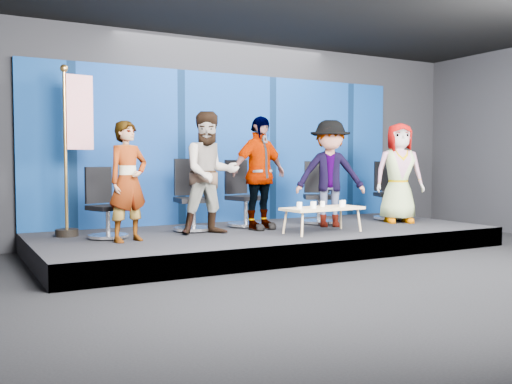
% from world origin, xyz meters
% --- Properties ---
extents(ground, '(10.00, 10.00, 0.00)m').
position_xyz_m(ground, '(0.00, 0.00, 0.00)').
color(ground, black).
rests_on(ground, ground).
extents(room_walls, '(10.02, 8.02, 3.51)m').
position_xyz_m(room_walls, '(0.00, 0.00, 2.43)').
color(room_walls, black).
rests_on(room_walls, ground).
extents(riser, '(7.00, 3.00, 0.30)m').
position_xyz_m(riser, '(0.00, 2.50, 0.15)').
color(riser, black).
rests_on(riser, ground).
extents(backdrop, '(7.00, 0.08, 2.60)m').
position_xyz_m(backdrop, '(0.00, 3.95, 1.60)').
color(backdrop, '#072554').
rests_on(backdrop, riser).
extents(chair_a, '(0.71, 0.71, 0.99)m').
position_xyz_m(chair_a, '(-2.47, 2.75, 0.63)').
color(chair_a, silver).
rests_on(chair_a, riser).
extents(panelist_a, '(0.68, 0.56, 1.60)m').
position_xyz_m(panelist_a, '(-2.28, 2.29, 1.10)').
color(panelist_a, black).
rests_on(panelist_a, riser).
extents(chair_b, '(0.68, 0.68, 1.11)m').
position_xyz_m(chair_b, '(-1.09, 2.97, 0.66)').
color(chair_b, silver).
rests_on(chair_b, riser).
extents(panelist_b, '(0.93, 0.76, 1.79)m').
position_xyz_m(panelist_b, '(-1.01, 2.47, 1.20)').
color(panelist_b, black).
rests_on(panelist_b, riser).
extents(chair_c, '(0.73, 0.73, 1.09)m').
position_xyz_m(chair_c, '(-0.13, 3.11, 0.66)').
color(chair_c, silver).
rests_on(chair_c, riser).
extents(panelist_c, '(1.10, 0.65, 1.76)m').
position_xyz_m(panelist_c, '(-0.12, 2.61, 1.18)').
color(panelist_c, black).
rests_on(panelist_c, riser).
extents(chair_d, '(0.81, 0.81, 1.07)m').
position_xyz_m(chair_d, '(1.19, 2.88, 0.65)').
color(chair_d, silver).
rests_on(chair_d, riser).
extents(panelist_d, '(1.29, 1.09, 1.73)m').
position_xyz_m(panelist_d, '(1.08, 2.39, 1.17)').
color(panelist_d, black).
rests_on(panelist_d, riser).
extents(chair_e, '(0.79, 0.79, 1.06)m').
position_xyz_m(chair_e, '(2.72, 2.83, 0.65)').
color(chair_e, silver).
rests_on(chair_e, riser).
extents(panelist_e, '(0.99, 0.85, 1.72)m').
position_xyz_m(panelist_e, '(2.53, 2.36, 1.16)').
color(panelist_e, black).
rests_on(panelist_e, riser).
extents(coffee_table, '(1.28, 0.63, 0.38)m').
position_xyz_m(coffee_table, '(0.52, 1.81, 0.65)').
color(coffee_table, tan).
rests_on(coffee_table, riser).
extents(mug_a, '(0.08, 0.08, 0.09)m').
position_xyz_m(mug_a, '(0.11, 1.81, 0.73)').
color(mug_a, white).
rests_on(mug_a, coffee_table).
extents(mug_b, '(0.08, 0.08, 0.10)m').
position_xyz_m(mug_b, '(0.29, 1.71, 0.73)').
color(mug_b, white).
rests_on(mug_b, coffee_table).
extents(mug_c, '(0.07, 0.07, 0.08)m').
position_xyz_m(mug_c, '(0.58, 1.90, 0.73)').
color(mug_c, white).
rests_on(mug_c, coffee_table).
extents(mug_d, '(0.08, 0.08, 0.09)m').
position_xyz_m(mug_d, '(0.83, 1.74, 0.73)').
color(mug_d, white).
rests_on(mug_d, coffee_table).
extents(mug_e, '(0.07, 0.07, 0.09)m').
position_xyz_m(mug_e, '(0.95, 1.87, 0.73)').
color(mug_e, white).
rests_on(mug_e, coffee_table).
extents(flag_stand, '(0.56, 0.32, 2.42)m').
position_xyz_m(flag_stand, '(-2.78, 3.24, 1.58)').
color(flag_stand, black).
rests_on(flag_stand, riser).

